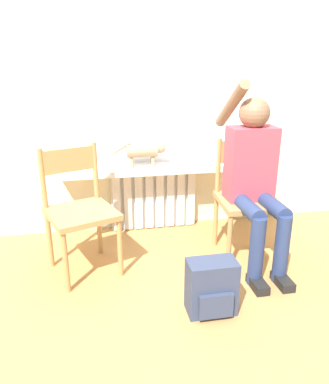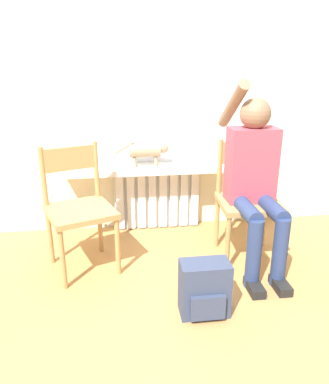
{
  "view_description": "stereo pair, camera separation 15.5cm",
  "coord_description": "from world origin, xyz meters",
  "px_view_note": "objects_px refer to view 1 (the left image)",
  "views": [
    {
      "loc": [
        -0.49,
        -1.94,
        1.45
      ],
      "look_at": [
        0.0,
        0.65,
        0.51
      ],
      "focal_mm": 35.0,
      "sensor_mm": 36.0,
      "label": 1
    },
    {
      "loc": [
        -0.34,
        -1.96,
        1.45
      ],
      "look_at": [
        0.0,
        0.65,
        0.51
      ],
      "focal_mm": 35.0,
      "sensor_mm": 36.0,
      "label": 2
    }
  ],
  "objects_px": {
    "backpack": "(212,288)",
    "cat": "(145,151)",
    "chair_right": "(247,197)",
    "chair_left": "(79,209)",
    "person": "(255,174)"
  },
  "relations": [
    {
      "from": "chair_left",
      "to": "cat",
      "type": "height_order",
      "value": "chair_left"
    },
    {
      "from": "chair_right",
      "to": "cat",
      "type": "xyz_separation_m",
      "value": [
        -0.7,
        0.52,
        0.27
      ]
    },
    {
      "from": "cat",
      "to": "backpack",
      "type": "xyz_separation_m",
      "value": [
        0.23,
        -1.19,
        -0.57
      ]
    },
    {
      "from": "chair_right",
      "to": "cat",
      "type": "bearing_deg",
      "value": 146.76
    },
    {
      "from": "cat",
      "to": "backpack",
      "type": "relative_size",
      "value": 1.35
    },
    {
      "from": "chair_right",
      "to": "backpack",
      "type": "xyz_separation_m",
      "value": [
        -0.47,
        -0.66,
        -0.3
      ]
    },
    {
      "from": "chair_left",
      "to": "cat",
      "type": "xyz_separation_m",
      "value": [
        0.54,
        0.53,
        0.27
      ]
    },
    {
      "from": "person",
      "to": "backpack",
      "type": "relative_size",
      "value": 3.93
    },
    {
      "from": "chair_right",
      "to": "cat",
      "type": "height_order",
      "value": "chair_right"
    },
    {
      "from": "backpack",
      "to": "cat",
      "type": "bearing_deg",
      "value": 100.8
    },
    {
      "from": "chair_right",
      "to": "person",
      "type": "xyz_separation_m",
      "value": [
        -0.0,
        -0.11,
        0.22
      ]
    },
    {
      "from": "person",
      "to": "cat",
      "type": "distance_m",
      "value": 0.94
    },
    {
      "from": "cat",
      "to": "backpack",
      "type": "distance_m",
      "value": 1.33
    },
    {
      "from": "chair_right",
      "to": "cat",
      "type": "relative_size",
      "value": 1.94
    },
    {
      "from": "chair_left",
      "to": "backpack",
      "type": "xyz_separation_m",
      "value": [
        0.76,
        -0.66,
        -0.3
      ]
    }
  ]
}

